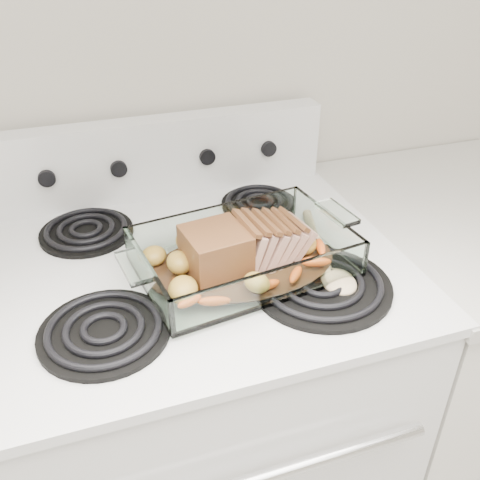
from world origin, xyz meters
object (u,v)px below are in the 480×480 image
object	(u,v)px
baking_dish	(243,259)
pork_roast	(236,247)
counter_right	(439,356)
electric_range	(204,415)

from	to	relation	value
baking_dish	pork_roast	size ratio (longest dim) A/B	1.56
counter_right	pork_roast	world-z (taller)	pork_roast
electric_range	counter_right	xyz separation A→B (m)	(0.66, -0.00, -0.02)
counter_right	pork_roast	distance (m)	0.80
electric_range	baking_dish	distance (m)	0.49
baking_dish	pork_roast	distance (m)	0.03
baking_dish	pork_roast	world-z (taller)	pork_roast
electric_range	baking_dish	bearing A→B (deg)	-43.25
counter_right	electric_range	bearing A→B (deg)	179.90
counter_right	baking_dish	xyz separation A→B (m)	(-0.59, -0.07, 0.50)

